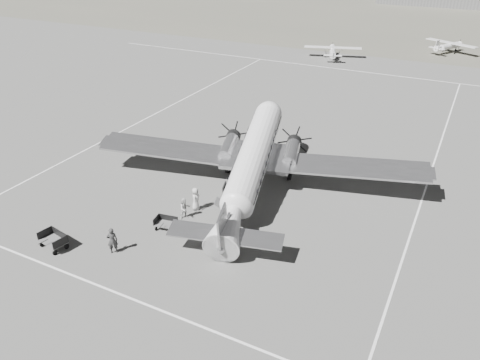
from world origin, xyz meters
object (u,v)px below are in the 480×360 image
(baggage_cart_far, at_px, (53,241))
(ground_crew, at_px, (112,240))
(ramp_agent, at_px, (185,208))
(baggage_cart_near, at_px, (166,224))
(light_plane_left, at_px, (333,52))
(light_plane_right, at_px, (449,47))
(passenger, at_px, (196,199))
(dc3_airliner, at_px, (252,164))

(baggage_cart_far, distance_m, ground_crew, 4.10)
(ramp_agent, bearing_deg, baggage_cart_near, -158.63)
(light_plane_left, distance_m, light_plane_right, 20.73)
(ground_crew, height_order, passenger, ground_crew)
(baggage_cart_far, height_order, ramp_agent, ramp_agent)
(dc3_airliner, bearing_deg, baggage_cart_near, -127.57)
(light_plane_right, xyz_separation_m, ground_crew, (-13.51, -69.65, -0.04))
(light_plane_left, height_order, light_plane_right, light_plane_right)
(ground_crew, xyz_separation_m, ramp_agent, (1.90, 5.59, -0.10))
(ground_crew, xyz_separation_m, passenger, (1.97, 6.95, -0.02))
(light_plane_right, bearing_deg, baggage_cart_near, -72.16)
(light_plane_left, distance_m, ramp_agent, 51.83)
(dc3_airliner, bearing_deg, ground_crew, -126.83)
(ramp_agent, bearing_deg, dc3_airliner, 7.10)
(light_plane_left, relative_size, baggage_cart_near, 5.92)
(passenger, bearing_deg, dc3_airliner, -52.25)
(baggage_cart_near, height_order, ground_crew, ground_crew)
(light_plane_left, bearing_deg, light_plane_right, 19.46)
(dc3_airliner, distance_m, ramp_agent, 6.28)
(dc3_airliner, relative_size, light_plane_left, 2.94)
(dc3_airliner, height_order, passenger, dc3_airliner)
(baggage_cart_near, bearing_deg, passenger, 71.95)
(light_plane_left, relative_size, ground_crew, 5.01)
(light_plane_right, relative_size, ramp_agent, 5.66)
(light_plane_left, bearing_deg, ramp_agent, -102.06)
(dc3_airliner, bearing_deg, passenger, -137.68)
(light_plane_left, relative_size, baggage_cart_far, 4.86)
(ramp_agent, height_order, passenger, passenger)
(light_plane_right, distance_m, ramp_agent, 65.11)
(dc3_airliner, bearing_deg, light_plane_right, 67.60)
(light_plane_right, height_order, baggage_cart_near, light_plane_right)
(light_plane_left, relative_size, passenger, 5.14)
(ramp_agent, bearing_deg, baggage_cart_far, 174.82)
(baggage_cart_near, relative_size, baggage_cart_far, 0.82)
(dc3_airliner, relative_size, light_plane_right, 2.93)
(baggage_cart_near, bearing_deg, ground_crew, -121.02)
(light_plane_left, bearing_deg, passenger, -101.84)
(light_plane_right, relative_size, baggage_cart_near, 5.94)
(passenger, bearing_deg, baggage_cart_far, 126.79)
(dc3_airliner, distance_m, light_plane_left, 46.89)
(baggage_cart_far, xyz_separation_m, passenger, (5.80, 8.34, 0.36))
(baggage_cart_far, bearing_deg, light_plane_left, 99.79)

